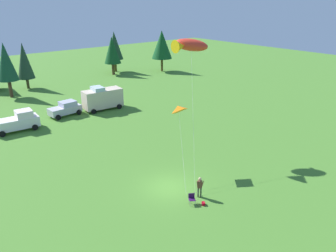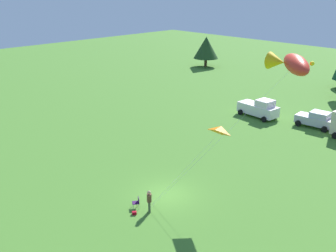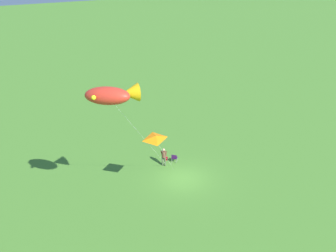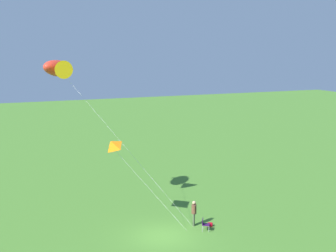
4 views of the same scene
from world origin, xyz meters
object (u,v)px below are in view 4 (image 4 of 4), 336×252
folding_chair (205,224)px  kite_delta_orange (111,145)px  person_kite_flyer (194,211)px  backpack_on_grass (210,224)px  kite_large_fish (59,69)px

folding_chair → kite_delta_orange: bearing=-179.4°
person_kite_flyer → folding_chair: (-1.08, -0.26, -0.53)m
backpack_on_grass → kite_delta_orange: kite_delta_orange is taller
kite_delta_orange → folding_chair: bearing=-120.9°
folding_chair → kite_large_fish: (6.77, 7.97, 10.06)m
backpack_on_grass → folding_chair: bearing=128.0°
backpack_on_grass → kite_delta_orange: bearing=66.4°
backpack_on_grass → kite_delta_orange: size_ratio=0.05×
folding_chair → backpack_on_grass: (0.56, -0.71, -0.38)m
folding_chair → kite_large_fish: size_ratio=0.07×
person_kite_flyer → kite_large_fish: kite_large_fish is taller
folding_chair → kite_delta_orange: (3.23, 5.39, 5.13)m
kite_large_fish → kite_delta_orange: kite_large_fish is taller
kite_delta_orange → kite_large_fish: bearing=36.0°
folding_chair → kite_large_fish: 14.51m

